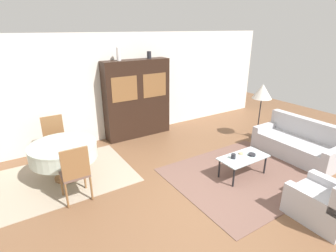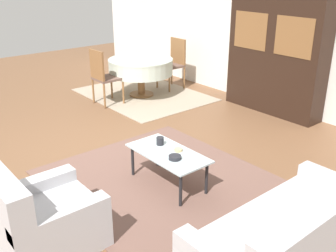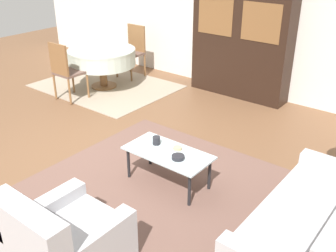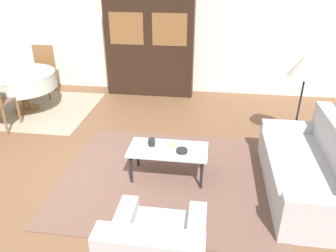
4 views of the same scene
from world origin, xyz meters
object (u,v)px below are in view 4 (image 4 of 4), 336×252
(couch, at_px, (311,171))
(display_cabinet, at_px, (150,45))
(dining_chair_far, at_px, (43,68))
(floor_lamp, at_px, (307,66))
(bowl, at_px, (182,151))
(dining_table, at_px, (21,81))
(coffee_table, at_px, (168,152))
(bowl_small, at_px, (173,144))
(cup, at_px, (152,142))

(couch, xyz_separation_m, display_cabinet, (-2.54, 3.12, 0.73))
(couch, distance_m, dining_chair_far, 5.47)
(couch, height_order, floor_lamp, floor_lamp)
(display_cabinet, relative_size, bowl, 14.45)
(dining_table, distance_m, floor_lamp, 4.88)
(couch, relative_size, coffee_table, 1.84)
(coffee_table, xyz_separation_m, dining_table, (-2.99, 1.80, 0.21))
(couch, xyz_separation_m, dining_chair_far, (-4.74, 2.72, 0.29))
(floor_lamp, distance_m, bowl, 2.16)
(couch, distance_m, dining_table, 5.10)
(display_cabinet, relative_size, floor_lamp, 1.39)
(couch, xyz_separation_m, bowl, (-1.57, 0.02, 0.15))
(couch, distance_m, bowl, 1.58)
(couch, relative_size, dining_chair_far, 1.81)
(couch, distance_m, bowl_small, 1.72)
(coffee_table, distance_m, cup, 0.25)
(dining_chair_far, bearing_deg, floor_lamp, 162.46)
(couch, height_order, bowl_small, couch)
(floor_lamp, bearing_deg, bowl_small, -149.77)
(cup, bearing_deg, floor_lamp, 27.91)
(dining_chair_far, bearing_deg, bowl_small, 140.17)
(display_cabinet, height_order, cup, display_cabinet)
(display_cabinet, xyz_separation_m, dining_table, (-2.20, -1.25, -0.44))
(floor_lamp, height_order, cup, floor_lamp)
(bowl, xyz_separation_m, bowl_small, (-0.13, 0.16, -0.00))
(coffee_table, bearing_deg, dining_chair_far, 138.47)
(floor_lamp, bearing_deg, display_cabinet, 143.56)
(bowl_small, bearing_deg, bowl, -51.21)
(bowl, bearing_deg, floor_lamp, 36.13)
(coffee_table, distance_m, floor_lamp, 2.30)
(display_cabinet, distance_m, dining_chair_far, 2.28)
(display_cabinet, relative_size, bowl_small, 20.64)
(bowl, bearing_deg, bowl_small, 128.79)
(coffee_table, relative_size, dining_table, 0.80)
(dining_chair_far, bearing_deg, display_cabinet, -169.68)
(coffee_table, bearing_deg, bowl_small, 65.79)
(coffee_table, height_order, floor_lamp, floor_lamp)
(dining_chair_far, xyz_separation_m, cup, (2.77, -2.59, -0.11))
(cup, xyz_separation_m, bowl, (0.40, -0.11, -0.03))
(dining_table, distance_m, dining_chair_far, 0.85)
(coffee_table, height_order, bowl_small, bowl_small)
(dining_chair_far, height_order, floor_lamp, floor_lamp)
(display_cabinet, bearing_deg, bowl, -72.59)
(dining_table, height_order, bowl_small, dining_table)
(floor_lamp, bearing_deg, bowl, -143.87)
(display_cabinet, distance_m, bowl, 3.30)
(display_cabinet, xyz_separation_m, bowl_small, (0.84, -2.94, -0.59))
(dining_chair_far, height_order, bowl, dining_chair_far)
(dining_chair_far, relative_size, bowl, 7.19)
(cup, xyz_separation_m, bowl_small, (0.27, 0.05, -0.03))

